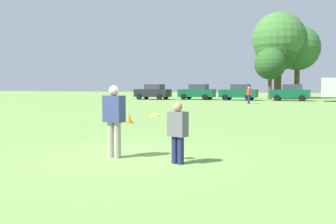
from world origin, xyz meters
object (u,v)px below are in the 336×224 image
at_px(parked_car_center, 239,92).
at_px(player_defender, 178,130).
at_px(player_thrower, 114,117).
at_px(bystander_far_jogger, 113,93).
at_px(frisbee, 155,115).
at_px(bystander_sideline_watcher, 249,94).
at_px(parked_car_mid_right, 291,92).
at_px(parked_car_mid_left, 197,92).
at_px(parked_car_near_left, 153,92).
at_px(traffic_cone, 129,118).

bearing_deg(parked_car_center, player_defender, -80.91).
distance_m(player_thrower, bystander_far_jogger, 35.34).
height_order(frisbee, bystander_sideline_watcher, bystander_sideline_watcher).
distance_m(bystander_sideline_watcher, bystander_far_jogger, 15.11).
xyz_separation_m(parked_car_center, parked_car_mid_right, (5.65, 0.40, 0.00)).
relative_size(parked_car_center, bystander_sideline_watcher, 2.68).
relative_size(player_thrower, parked_car_mid_left, 0.42).
bearing_deg(bystander_sideline_watcher, player_defender, -83.24).
distance_m(parked_car_near_left, bystander_sideline_watcher, 14.28).
xyz_separation_m(parked_car_near_left, bystander_sideline_watcher, (12.57, -6.79, -0.03)).
relative_size(frisbee, traffic_cone, 0.57).
distance_m(parked_car_mid_left, bystander_sideline_watcher, 11.09).
distance_m(traffic_cone, bystander_far_jogger, 26.22).
height_order(traffic_cone, parked_car_near_left, parked_car_near_left).
xyz_separation_m(player_thrower, player_defender, (1.71, -0.18, -0.22)).
xyz_separation_m(parked_car_mid_left, parked_car_center, (4.95, -0.00, 0.00)).
bearing_deg(player_thrower, bystander_sideline_watcher, 93.53).
height_order(frisbee, parked_car_mid_left, parked_car_mid_left).
height_order(player_thrower, frisbee, player_thrower).
xyz_separation_m(player_thrower, frisbee, (1.14, -0.11, 0.09)).
bearing_deg(frisbee, parked_car_mid_left, 105.39).
bearing_deg(bystander_far_jogger, parked_car_center, 28.70).
bearing_deg(parked_car_center, parked_car_mid_left, 179.98).
relative_size(traffic_cone, parked_car_mid_right, 0.11).
height_order(bystander_sideline_watcher, bystander_far_jogger, bystander_sideline_watcher).
height_order(frisbee, parked_car_center, parked_car_center).
relative_size(frisbee, parked_car_center, 0.06).
bearing_deg(parked_car_mid_left, parked_car_center, -0.02).
distance_m(frisbee, bystander_far_jogger, 36.00).
height_order(player_thrower, player_defender, player_thrower).
distance_m(traffic_cone, bystander_sideline_watcher, 21.44).
bearing_deg(bystander_sideline_watcher, parked_car_mid_right, 70.11).
relative_size(parked_car_center, bystander_far_jogger, 2.69).
bearing_deg(parked_car_center, player_thrower, -83.41).
xyz_separation_m(player_defender, frisbee, (-0.57, 0.07, 0.31)).
xyz_separation_m(player_thrower, bystander_sideline_watcher, (-1.83, 29.72, -0.10)).
bearing_deg(parked_car_mid_right, player_defender, -89.34).
bearing_deg(player_thrower, frisbee, -5.70).
distance_m(parked_car_center, bystander_far_jogger, 14.26).
bearing_deg(traffic_cone, player_defender, -57.59).
bearing_deg(parked_car_mid_right, player_thrower, -91.90).
bearing_deg(parked_car_mid_left, bystander_far_jogger, -137.82).
height_order(parked_car_mid_left, parked_car_center, same).
distance_m(parked_car_mid_left, parked_car_center, 4.95).
relative_size(player_defender, parked_car_mid_left, 0.33).
bearing_deg(player_defender, traffic_cone, 122.41).
bearing_deg(parked_car_mid_right, traffic_cone, -99.46).
bearing_deg(player_defender, bystander_sideline_watcher, 96.76).
xyz_separation_m(parked_car_mid_left, bystander_far_jogger, (-7.56, -6.85, -0.03)).
bearing_deg(frisbee, bystander_sideline_watcher, 95.69).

